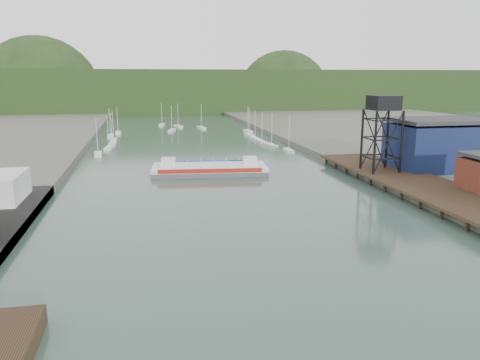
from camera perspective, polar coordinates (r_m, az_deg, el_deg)
name	(u,v)px	position (r m, az deg, el deg)	size (l,w,h in m)	color
ground	(331,346)	(42.21, 11.08, -19.25)	(600.00, 600.00, 0.00)	#314C40
east_pier	(422,185)	(95.58, 21.32, -0.52)	(14.00, 70.00, 2.45)	black
lift_tower	(383,108)	(103.74, 17.08, 8.44)	(6.50, 6.50, 16.00)	black
blue_shed	(438,145)	(114.14, 22.97, 3.99)	(20.50, 14.50, 11.30)	#0C1636
marina_sailboats	(184,137)	(173.33, -6.78, 5.25)	(57.71, 92.65, 0.90)	silver
distant_hills	(157,93)	(334.59, -10.05, 10.35)	(500.00, 120.00, 80.00)	black
chain_ferry	(210,169)	(108.55, -3.72, 1.36)	(27.15, 13.28, 3.77)	#515053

